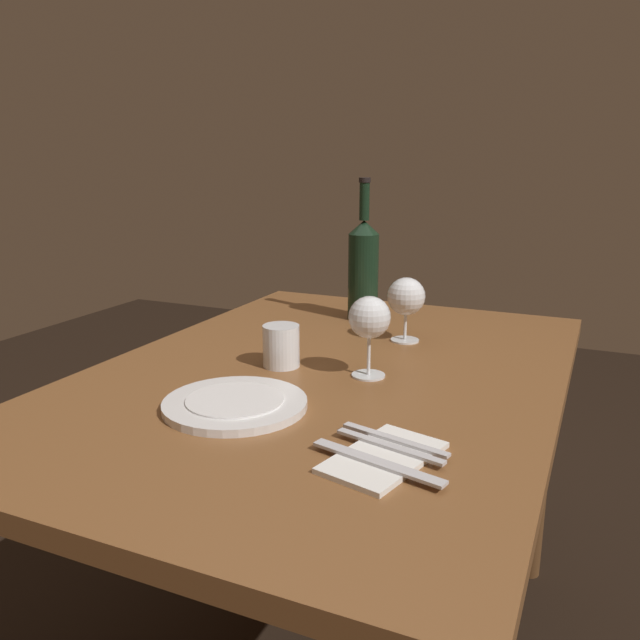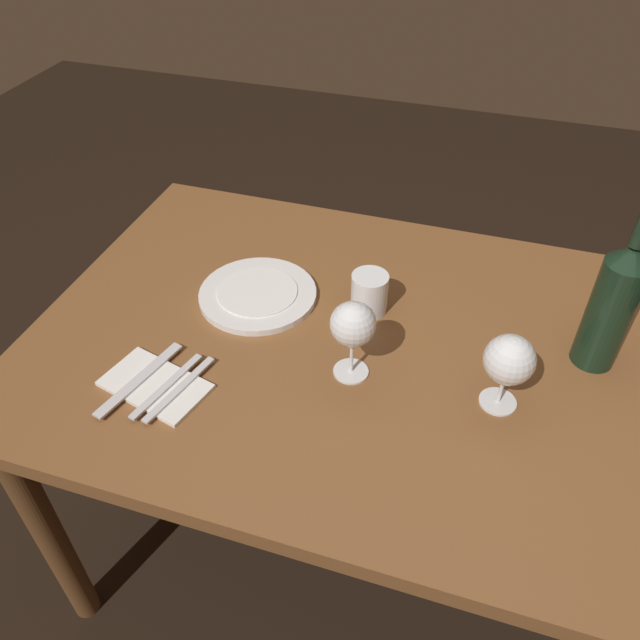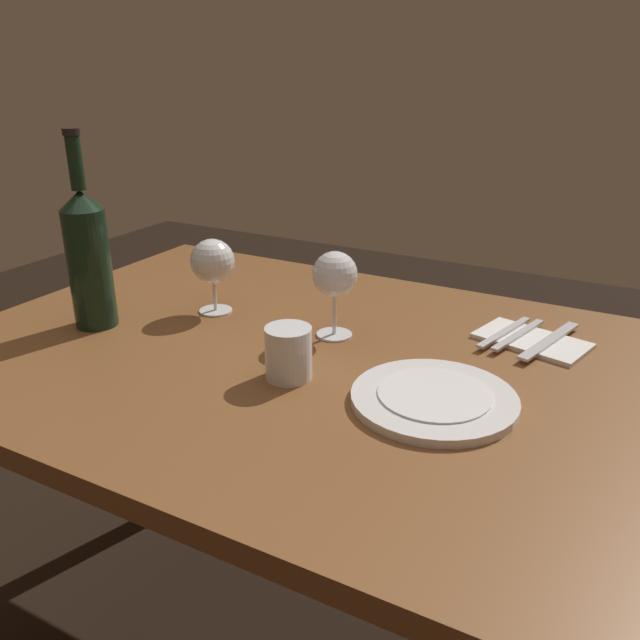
# 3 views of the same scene
# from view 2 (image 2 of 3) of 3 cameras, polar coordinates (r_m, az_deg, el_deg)

# --- Properties ---
(ground_plane) EXTENTS (6.00, 6.00, 0.00)m
(ground_plane) POSITION_cam_2_polar(r_m,az_deg,el_deg) (1.82, 2.81, -19.18)
(ground_plane) COLOR black
(dining_table) EXTENTS (1.30, 0.90, 0.74)m
(dining_table) POSITION_cam_2_polar(r_m,az_deg,el_deg) (1.29, 3.75, -4.81)
(dining_table) COLOR brown
(dining_table) RESTS_ON ground
(wine_glass_left) EXTENTS (0.08, 0.08, 0.16)m
(wine_glass_left) POSITION_cam_2_polar(r_m,az_deg,el_deg) (1.09, 3.26, -0.56)
(wine_glass_left) COLOR white
(wine_glass_left) RESTS_ON dining_table
(wine_glass_right) EXTENTS (0.09, 0.09, 0.15)m
(wine_glass_right) POSITION_cam_2_polar(r_m,az_deg,el_deg) (1.09, 16.85, -3.60)
(wine_glass_right) COLOR white
(wine_glass_right) RESTS_ON dining_table
(wine_bottle) EXTENTS (0.08, 0.08, 0.37)m
(wine_bottle) POSITION_cam_2_polar(r_m,az_deg,el_deg) (1.21, 25.15, 1.39)
(wine_bottle) COLOR black
(wine_bottle) RESTS_ON dining_table
(water_tumbler) EXTENTS (0.08, 0.08, 0.09)m
(water_tumbler) POSITION_cam_2_polar(r_m,az_deg,el_deg) (1.28, 4.50, 2.30)
(water_tumbler) COLOR white
(water_tumbler) RESTS_ON dining_table
(dinner_plate) EXTENTS (0.25, 0.25, 0.02)m
(dinner_plate) POSITION_cam_2_polar(r_m,az_deg,el_deg) (1.33, -5.69, 2.36)
(dinner_plate) COLOR white
(dinner_plate) RESTS_ON dining_table
(folded_napkin) EXTENTS (0.21, 0.15, 0.01)m
(folded_napkin) POSITION_cam_2_polar(r_m,az_deg,el_deg) (1.18, -14.79, -5.76)
(folded_napkin) COLOR white
(folded_napkin) RESTS_ON dining_table
(fork_inner) EXTENTS (0.06, 0.18, 0.00)m
(fork_inner) POSITION_cam_2_polar(r_m,az_deg,el_deg) (1.16, -13.77, -5.84)
(fork_inner) COLOR silver
(fork_inner) RESTS_ON folded_napkin
(fork_outer) EXTENTS (0.06, 0.18, 0.00)m
(fork_outer) POSITION_cam_2_polar(r_m,az_deg,el_deg) (1.15, -12.68, -6.14)
(fork_outer) COLOR silver
(fork_outer) RESTS_ON folded_napkin
(table_knife) EXTENTS (0.07, 0.21, 0.00)m
(table_knife) POSITION_cam_2_polar(r_m,az_deg,el_deg) (1.18, -16.10, -5.18)
(table_knife) COLOR silver
(table_knife) RESTS_ON folded_napkin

